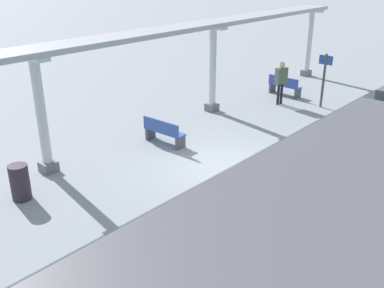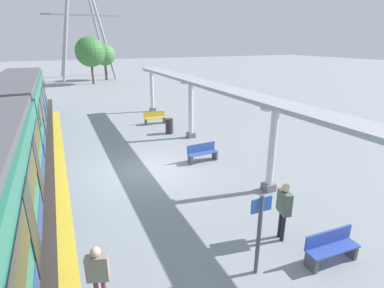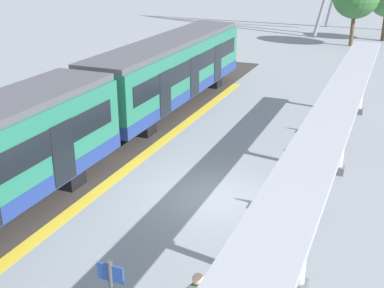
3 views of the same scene
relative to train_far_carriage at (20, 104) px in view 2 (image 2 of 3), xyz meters
name	(u,v)px [view 2 (image 2 of 3)]	position (x,y,z in m)	size (l,w,h in m)	color
ground_plane	(152,169)	(5.62, -8.98, -1.83)	(176.00, 176.00, 0.00)	gray
tactile_edge_strip	(62,185)	(1.84, -8.98, -1.83)	(0.49, 29.19, 0.01)	gold
trackbed	(9,195)	(-0.01, -8.98, -1.83)	(3.20, 41.19, 0.01)	#38332D
train_far_carriage	(20,104)	(0.00, 0.00, 0.00)	(2.65, 13.86, 3.48)	#247358
canopy_pillar_second	(272,150)	(9.20, -12.77, -0.13)	(1.10, 0.44, 3.35)	slate
canopy_pillar_third	(191,110)	(9.20, -5.41, -0.13)	(1.10, 0.44, 3.35)	slate
canopy_pillar_fourth	(152,91)	(9.20, 2.28, -0.13)	(1.10, 0.44, 3.35)	slate
canopy_beam	(224,89)	(9.20, -9.14, 1.60)	(1.20, 23.63, 0.16)	#A8AAB2
bench_near_end	(202,152)	(8.16, -9.02, -1.39)	(1.52, 0.50, 0.86)	#32519A
bench_mid_platform	(155,117)	(8.17, -1.49, -1.39)	(1.51, 0.47, 0.86)	gold
bench_far_end	(331,247)	(8.17, -16.59, -1.39)	(1.52, 0.52, 0.86)	#314AA7
trash_bin	(169,126)	(8.30, -4.10, -1.36)	(0.48, 0.48, 0.94)	#322730
platform_info_sign	(259,228)	(6.15, -16.13, -0.50)	(0.56, 0.10, 2.20)	#4C4C51
passenger_waiting_near_edge	(98,271)	(2.46, -15.60, -0.84)	(0.50, 0.34, 1.59)	brown
passenger_by_the_benches	(284,205)	(7.63, -15.32, -0.71)	(0.36, 0.56, 1.79)	black
electricity_pylon	(80,7)	(6.84, 28.29, 8.34)	(10.78, 7.63, 20.04)	#93969B
tree_left_background	(90,52)	(6.81, 21.39, 2.32)	(3.85, 3.85, 6.09)	brown
tree_right_background	(104,55)	(9.15, 25.28, 1.79)	(3.17, 3.17, 5.23)	brown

